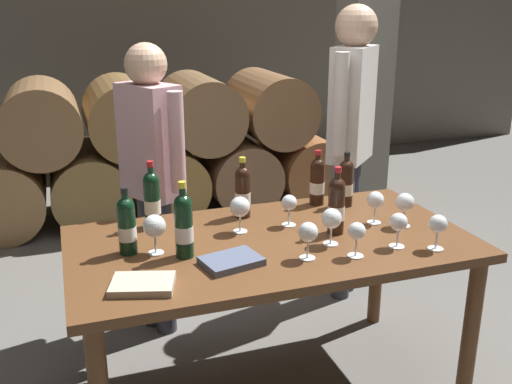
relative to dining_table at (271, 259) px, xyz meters
name	(u,v)px	position (x,y,z in m)	size (l,w,h in m)	color
cellar_back_wall	(132,34)	(0.00, 4.20, 0.73)	(10.00, 0.24, 2.80)	slate
barrel_stack	(164,149)	(0.00, 2.60, -0.13)	(3.12, 0.90, 1.15)	olive
stone_pillar	(364,64)	(1.30, 1.60, 0.63)	(0.32, 0.32, 2.60)	slate
dining_table	(271,259)	(0.00, 0.00, 0.00)	(1.70, 0.90, 0.76)	brown
wine_bottle_0	(243,191)	(-0.03, 0.30, 0.22)	(0.07, 0.07, 0.29)	black
wine_bottle_1	(184,225)	(-0.39, -0.05, 0.23)	(0.07, 0.07, 0.31)	black
wine_bottle_2	(346,182)	(0.50, 0.29, 0.21)	(0.07, 0.07, 0.27)	black
wine_bottle_3	(317,181)	(0.37, 0.35, 0.21)	(0.07, 0.07, 0.28)	black
wine_bottle_4	(152,199)	(-0.45, 0.31, 0.22)	(0.07, 0.07, 0.31)	black
wine_bottle_5	(127,225)	(-0.59, 0.05, 0.21)	(0.07, 0.07, 0.28)	black
wine_bottle_6	(336,205)	(0.29, -0.02, 0.22)	(0.07, 0.07, 0.30)	black
wine_glass_0	(332,219)	(0.22, -0.13, 0.20)	(0.09, 0.09, 0.16)	white
wine_glass_1	(357,233)	(0.26, -0.27, 0.19)	(0.07, 0.07, 0.14)	white
wine_glass_2	(405,203)	(0.62, -0.05, 0.20)	(0.08, 0.08, 0.16)	white
wine_glass_3	(289,204)	(0.13, 0.12, 0.19)	(0.07, 0.07, 0.14)	white
wine_glass_4	(438,225)	(0.60, -0.32, 0.20)	(0.08, 0.08, 0.15)	white
wine_glass_5	(398,223)	(0.46, -0.25, 0.20)	(0.07, 0.07, 0.15)	white
wine_glass_6	(308,233)	(0.07, -0.23, 0.20)	(0.08, 0.08, 0.15)	white
wine_glass_7	(154,227)	(-0.49, 0.01, 0.21)	(0.09, 0.09, 0.16)	white
wine_glass_8	(375,201)	(0.51, 0.02, 0.20)	(0.08, 0.08, 0.15)	white
wine_glass_9	(240,208)	(-0.10, 0.12, 0.21)	(0.09, 0.09, 0.16)	white
tasting_notebook	(143,284)	(-0.58, -0.27, 0.11)	(0.22, 0.16, 0.03)	#B2A893
leather_ledger	(231,261)	(-0.23, -0.18, 0.11)	(0.22, 0.16, 0.03)	#4C5670
sommelier_presenting	(351,128)	(0.76, 0.75, 0.37)	(0.38, 0.37, 1.72)	#383842
taster_seated_left	(152,167)	(-0.38, 0.72, 0.25)	(0.31, 0.45, 1.54)	#383842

